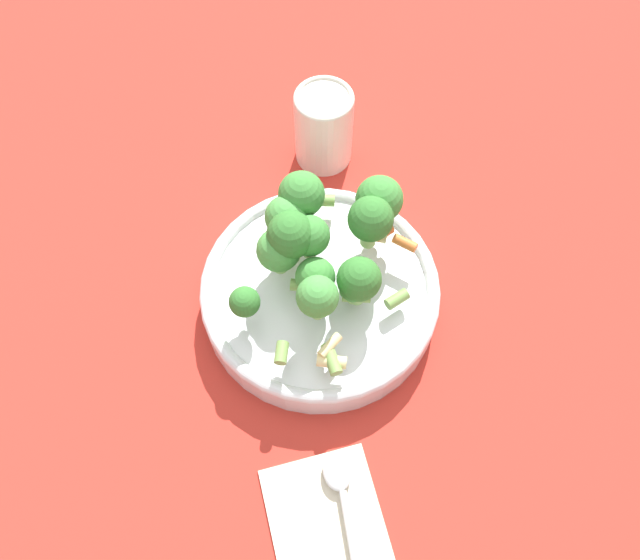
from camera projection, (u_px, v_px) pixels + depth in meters
The scene contains 6 objects.
ground_plane at pixel (320, 302), 0.66m from camera, with size 3.00×3.00×0.00m, color #B72D23.
bowl at pixel (320, 292), 0.64m from camera, with size 0.24×0.24×0.04m.
pasta_salad at pixel (322, 241), 0.59m from camera, with size 0.19×0.21×0.09m.
cup at pixel (324, 127), 0.71m from camera, with size 0.07×0.07×0.10m.
napkin at pixel (332, 543), 0.55m from camera, with size 0.12×0.17×0.01m.
spoon at pixel (345, 517), 0.55m from camera, with size 0.03×0.18×0.01m.
Camera 1 is at (0.03, 0.29, 0.60)m, focal length 35.00 mm.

